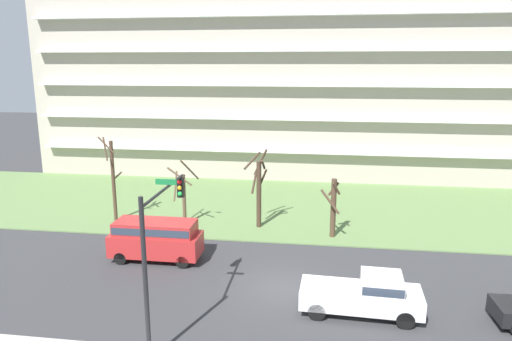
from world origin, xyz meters
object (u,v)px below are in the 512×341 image
Objects in this scene: tree_center at (259,189)px; van_red_center_left at (156,237)px; traffic_signal_mast at (159,236)px; tree_far_left at (113,178)px; pickup_white_near_left at (366,294)px; tree_left at (183,194)px; tree_right at (333,206)px.

van_red_center_left is at bearing -129.15° from tree_center.
tree_center is 0.84× the size of traffic_signal_mast.
tree_far_left is 0.96× the size of traffic_signal_mast.
tree_center is at bearing 123.07° from pickup_white_near_left.
traffic_signal_mast is at bearing -158.33° from pickup_white_near_left.
tree_left is at bearing -88.83° from van_red_center_left.
van_red_center_left is (-5.14, -6.31, -1.39)m from tree_center.
tree_far_left is 15.98m from traffic_signal_mast.
tree_center is at bearing 81.10° from traffic_signal_mast.
pickup_white_near_left is 12.34m from van_red_center_left.
tree_left reaches higher than van_red_center_left.
traffic_signal_mast is at bearing -77.00° from tree_left.
tree_far_left is 20.02m from pickup_white_near_left.
tree_right is (15.49, -1.17, -1.07)m from tree_far_left.
traffic_signal_mast reaches higher than tree_right.
tree_left is 15.72m from pickup_white_near_left.
tree_far_left reaches higher than tree_left.
traffic_signal_mast is at bearing -58.60° from tree_far_left.
tree_far_left is 5.28m from tree_left.
tree_far_left is 15.57m from tree_right.
tree_right is at bearing -4.31° from tree_far_left.
tree_center is at bearing -129.16° from van_red_center_left.
tree_right is 0.76× the size of van_red_center_left.
traffic_signal_mast reaches higher than van_red_center_left.
traffic_signal_mast is (2.98, -7.43, 3.05)m from van_red_center_left.
pickup_white_near_left is 0.84× the size of traffic_signal_mast.
tree_center reaches higher than pickup_white_near_left.
tree_far_left is at bearing 121.40° from traffic_signal_mast.
van_red_center_left is at bearing 161.23° from pickup_white_near_left.
tree_far_left is 8.34m from van_red_center_left.
tree_left is at bearing 174.32° from tree_right.
tree_right is 0.72× the size of pickup_white_near_left.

